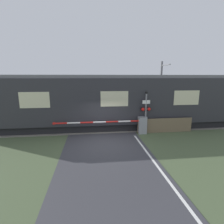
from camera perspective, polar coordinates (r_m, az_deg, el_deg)
ground_plane at (r=11.52m, az=-2.49°, el=-9.90°), size 80.00×80.00×0.00m
track_bed at (r=14.70m, az=-3.53°, el=-5.05°), size 36.00×3.20×0.13m
train at (r=14.31m, az=0.00°, el=3.49°), size 20.37×2.99×4.33m
crossing_barrier at (r=13.07m, az=7.37°, el=-4.11°), size 6.78×0.44×1.29m
signal_post at (r=13.11m, az=11.00°, el=0.73°), size 0.76×0.26×3.17m
catenary_pole at (r=18.01m, az=15.62°, el=7.15°), size 0.20×1.90×5.65m
roadside_fence at (r=13.96m, az=16.89°, el=-4.19°), size 4.27×0.06×1.10m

